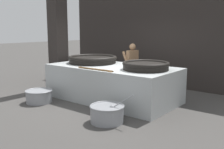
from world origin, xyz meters
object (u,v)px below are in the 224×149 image
at_px(giant_wok_far, 146,65).
at_px(cook, 132,65).
at_px(prep_bowl_meat, 39,96).
at_px(giant_wok_near, 93,59).
at_px(prep_bowl_vegetables, 107,113).

relative_size(giant_wok_far, cook, 0.79).
bearing_deg(prep_bowl_meat, giant_wok_near, 73.82).
bearing_deg(giant_wok_near, prep_bowl_meat, -106.18).
bearing_deg(giant_wok_near, giant_wok_far, -3.94).
relative_size(prep_bowl_vegetables, prep_bowl_meat, 1.32).
relative_size(giant_wok_near, giant_wok_far, 1.23).
relative_size(cook, prep_bowl_meat, 2.08).
bearing_deg(giant_wok_near, prep_bowl_vegetables, -40.51).
relative_size(giant_wok_near, prep_bowl_meat, 2.03).
relative_size(giant_wok_near, cook, 0.98).
bearing_deg(prep_bowl_vegetables, prep_bowl_meat, 179.41).
distance_m(prep_bowl_vegetables, prep_bowl_meat, 2.46).
xyz_separation_m(prep_bowl_vegetables, prep_bowl_meat, (-2.46, 0.03, -0.02)).
distance_m(giant_wok_near, prep_bowl_vegetables, 2.74).
height_order(giant_wok_far, prep_bowl_vegetables, giant_wok_far).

